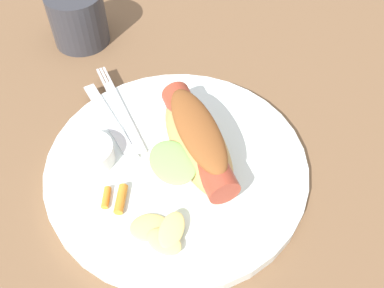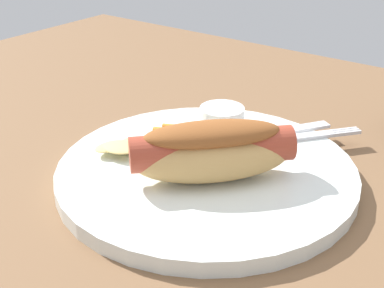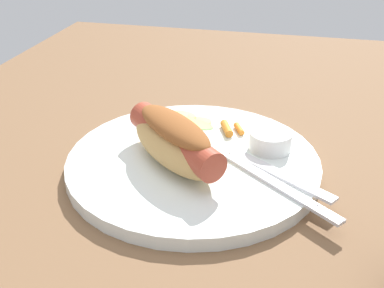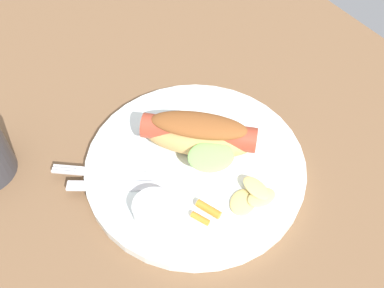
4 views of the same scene
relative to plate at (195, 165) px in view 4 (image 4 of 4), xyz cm
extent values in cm
cube|color=brown|center=(-1.14, 0.92, -1.70)|extent=(120.00, 90.00, 1.80)
cylinder|color=white|center=(0.00, 0.00, 0.00)|extent=(29.95, 29.95, 1.60)
ellipsoid|color=tan|center=(1.86, -1.75, 3.14)|extent=(14.54, 14.96, 4.67)
cylinder|color=#A33D28|center=(1.86, -1.75, 3.95)|extent=(13.02, 13.54, 3.40)
ellipsoid|color=brown|center=(1.86, -1.75, 5.48)|extent=(11.95, 12.32, 2.22)
ellipsoid|color=#7FC65B|center=(-2.32, -0.85, 4.07)|extent=(6.49, 7.28, 1.66)
cylinder|color=white|center=(-3.98, 8.70, 1.96)|extent=(5.14, 5.14, 2.32)
cube|color=silver|center=(3.27, 9.15, 1.00)|extent=(9.05, 10.86, 0.40)
cube|color=silver|center=(8.68, 15.17, 1.00)|extent=(2.24, 2.68, 0.40)
cube|color=silver|center=(8.33, 15.45, 1.00)|extent=(2.24, 2.68, 0.40)
cube|color=silver|center=(7.98, 15.73, 1.00)|extent=(2.24, 2.68, 0.40)
cube|color=silver|center=(1.87, 10.28, 0.98)|extent=(8.96, 12.54, 0.36)
ellipsoid|color=#DAC070|center=(-8.66, -1.47, 1.05)|extent=(4.74, 5.05, 0.50)
ellipsoid|color=#DAC070|center=(-9.56, -3.67, 1.51)|extent=(2.95, 4.14, 0.73)
ellipsoid|color=#DAC070|center=(-8.25, -3.82, 1.83)|extent=(4.39, 3.02, 1.00)
cylinder|color=orange|center=(-7.24, 2.81, 1.30)|extent=(3.44, 2.18, 1.00)
cylinder|color=orange|center=(-7.73, 4.36, 1.19)|extent=(2.54, 1.75, 0.77)
camera|label=1|loc=(-25.02, -14.39, 39.45)|focal=39.50mm
camera|label=2|loc=(26.27, -37.67, 26.32)|focal=49.06mm
camera|label=3|loc=(47.08, 11.01, 29.09)|focal=44.09mm
camera|label=4|loc=(-28.54, 19.08, 48.26)|focal=40.38mm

